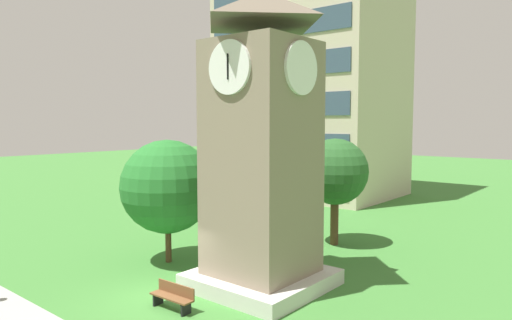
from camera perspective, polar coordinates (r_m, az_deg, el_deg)
The scene contains 7 objects.
ground_plane at distance 18.58m, azimuth -11.74°, elevation -16.17°, with size 160.00×160.00×0.00m, color #3D7A33.
office_building at distance 43.71m, azimuth 6.75°, elevation 12.82°, with size 15.21×10.81×25.60m.
clock_tower at distance 18.18m, azimuth 0.70°, elevation 0.36°, with size 4.82×4.82×11.57m.
park_bench at distance 17.25m, azimuth -10.19°, elevation -16.19°, with size 1.82×0.55×0.88m.
tree_near_tower at distance 30.97m, azimuth -1.01°, elevation -0.78°, with size 4.23×4.23×5.76m.
tree_by_building at distance 25.03m, azimuth 9.70°, elevation -1.48°, with size 3.54×3.54×5.73m.
tree_streetside at distance 22.01m, azimuth -10.84°, elevation -3.22°, with size 4.37×4.37×5.78m.
Camera 1 is at (13.65, -10.76, 6.58)m, focal length 32.49 mm.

